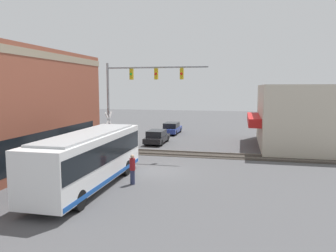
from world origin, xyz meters
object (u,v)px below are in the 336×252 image
(city_bus, at_px, (89,157))
(parked_car_blue, at_px, (172,128))
(parked_car_black, at_px, (157,137))
(pedestrian_near_bus, at_px, (132,169))
(crossing_signal, at_px, (109,129))

(city_bus, distance_m, parked_car_blue, 22.80)
(parked_car_blue, bearing_deg, parked_car_black, 180.00)
(parked_car_blue, height_order, pedestrian_near_bus, pedestrian_near_bus)
(pedestrian_near_bus, bearing_deg, city_bus, 117.41)
(city_bus, height_order, pedestrian_near_bus, city_bus)
(crossing_signal, bearing_deg, pedestrian_near_bus, -148.03)
(city_bus, distance_m, pedestrian_near_bus, 2.64)
(crossing_signal, bearing_deg, city_bus, -164.38)
(parked_car_black, bearing_deg, parked_car_blue, 0.00)
(parked_car_black, height_order, pedestrian_near_bus, pedestrian_near_bus)
(city_bus, xyz_separation_m, parked_car_black, (15.40, 0.00, -1.12))
(city_bus, distance_m, parked_car_black, 15.44)
(parked_car_black, xyz_separation_m, pedestrian_near_bus, (-14.24, -2.22, 0.28))
(crossing_signal, xyz_separation_m, parked_car_blue, (14.24, -2.39, -1.63))
(parked_car_black, bearing_deg, crossing_signal, 160.83)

